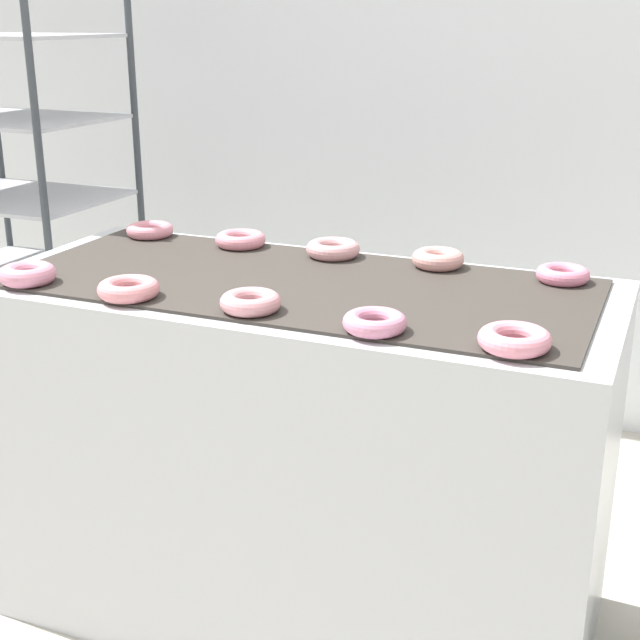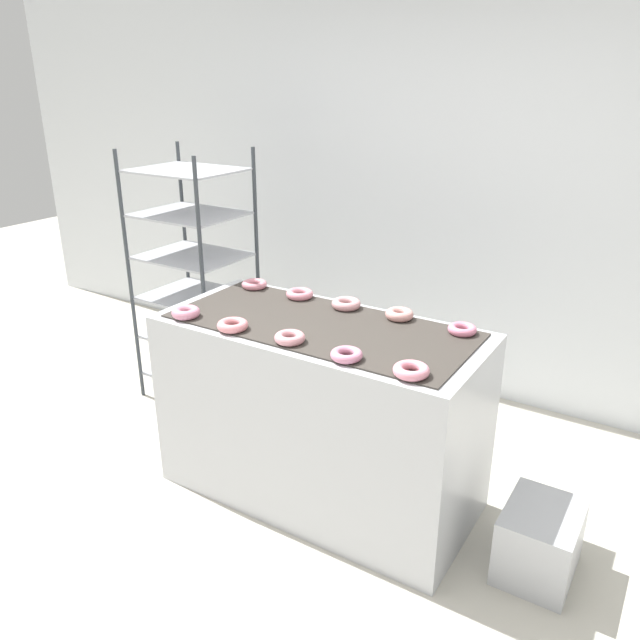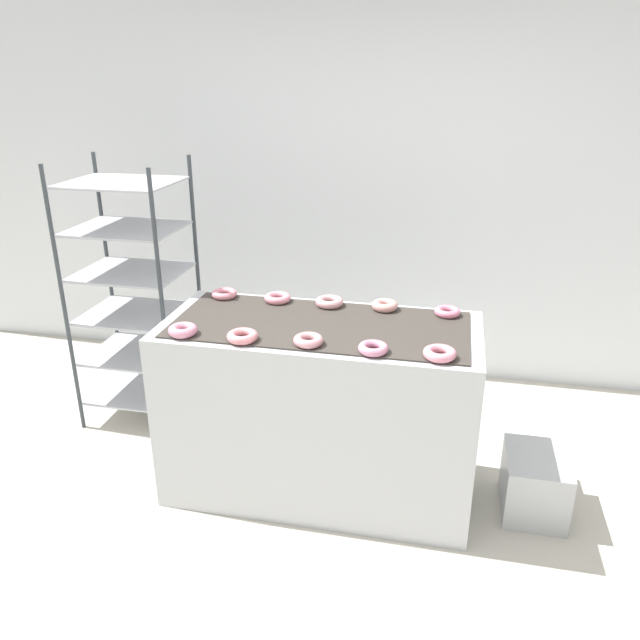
# 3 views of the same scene
# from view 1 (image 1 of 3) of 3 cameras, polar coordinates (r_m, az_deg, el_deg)

# --- Properties ---
(wall_back) EXTENTS (8.00, 0.05, 2.80)m
(wall_back) POSITION_cam_1_polar(r_m,az_deg,el_deg) (3.53, 8.91, 16.19)
(wall_back) COLOR silver
(wall_back) RESTS_ON ground_plane
(fryer_machine) EXTENTS (1.55, 0.71, 0.94)m
(fryer_machine) POSITION_cam_1_polar(r_m,az_deg,el_deg) (2.36, -1.41, -8.55)
(fryer_machine) COLOR #B7BABF
(fryer_machine) RESTS_ON ground_plane
(baking_rack_cart) EXTENTS (0.64, 0.54, 1.62)m
(baking_rack_cart) POSITION_cam_1_polar(r_m,az_deg,el_deg) (3.29, -18.29, 5.15)
(baking_rack_cart) COLOR #33383D
(baking_rack_cart) RESTS_ON ground_plane
(donut_near_leftmost) EXTENTS (0.14, 0.14, 0.04)m
(donut_near_leftmost) POSITION_cam_1_polar(r_m,az_deg,el_deg) (2.27, -18.21, 2.81)
(donut_near_leftmost) COLOR pink
(donut_near_leftmost) RESTS_ON fryer_machine
(donut_near_left) EXTENTS (0.14, 0.14, 0.04)m
(donut_near_left) POSITION_cam_1_polar(r_m,az_deg,el_deg) (2.10, -12.16, 1.96)
(donut_near_left) COLOR pink
(donut_near_left) RESTS_ON fryer_machine
(donut_near_center) EXTENTS (0.14, 0.14, 0.04)m
(donut_near_center) POSITION_cam_1_polar(r_m,az_deg,el_deg) (1.96, -4.58, 1.17)
(donut_near_center) COLOR #D28B92
(donut_near_center) RESTS_ON fryer_machine
(donut_near_right) EXTENTS (0.13, 0.13, 0.04)m
(donut_near_right) POSITION_cam_1_polar(r_m,az_deg,el_deg) (1.83, 3.52, -0.15)
(donut_near_right) COLOR pink
(donut_near_right) RESTS_ON fryer_machine
(donut_near_rightmost) EXTENTS (0.14, 0.14, 0.04)m
(donut_near_rightmost) POSITION_cam_1_polar(r_m,az_deg,el_deg) (1.77, 12.34, -1.22)
(donut_near_rightmost) COLOR pink
(donut_near_rightmost) RESTS_ON fryer_machine
(donut_far_leftmost) EXTENTS (0.14, 0.14, 0.04)m
(donut_far_leftmost) POSITION_cam_1_polar(r_m,az_deg,el_deg) (2.67, -10.83, 5.67)
(donut_far_leftmost) COLOR #D3808F
(donut_far_leftmost) RESTS_ON fryer_machine
(donut_far_left) EXTENTS (0.14, 0.14, 0.04)m
(donut_far_left) POSITION_cam_1_polar(r_m,az_deg,el_deg) (2.52, -5.11, 5.16)
(donut_far_left) COLOR pink
(donut_far_left) RESTS_ON fryer_machine
(donut_far_center) EXTENTS (0.15, 0.15, 0.04)m
(donut_far_center) POSITION_cam_1_polar(r_m,az_deg,el_deg) (2.40, 0.84, 4.57)
(donut_far_center) COLOR #D19397
(donut_far_center) RESTS_ON fryer_machine
(donut_far_right) EXTENTS (0.13, 0.13, 0.04)m
(donut_far_right) POSITION_cam_1_polar(r_m,az_deg,el_deg) (2.32, 7.56, 3.91)
(donut_far_right) COLOR #D5958F
(donut_far_right) RESTS_ON fryer_machine
(donut_far_rightmost) EXTENTS (0.13, 0.13, 0.04)m
(donut_far_rightmost) POSITION_cam_1_polar(r_m,az_deg,el_deg) (2.25, 15.28, 2.83)
(donut_far_rightmost) COLOR pink
(donut_far_rightmost) RESTS_ON fryer_machine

